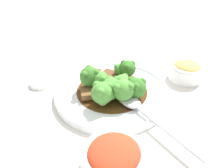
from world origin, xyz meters
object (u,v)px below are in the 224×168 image
beef_strip_3 (110,75)px  beef_strip_1 (92,93)px  broccoli_floret_8 (120,69)px  broccoli_floret_3 (111,88)px  side_bowl_kimchi (114,159)px  main_plate (112,92)px  beef_strip_2 (98,77)px  broccoli_floret_6 (90,76)px  beef_strip_0 (115,84)px  side_bowl_appetizer (186,70)px  sauce_dish (41,82)px  broccoli_floret_4 (102,92)px  broccoli_floret_1 (128,68)px  broccoli_floret_7 (136,87)px  broccoli_floret_0 (123,90)px  broccoli_floret_5 (122,83)px  serving_spoon (137,107)px  beef_strip_4 (127,86)px  broccoli_floret_2 (101,80)px

beef_strip_3 → beef_strip_1: bearing=144.0°
broccoli_floret_8 → broccoli_floret_3: bearing=156.2°
side_bowl_kimchi → main_plate: bearing=-9.2°
main_plate → beef_strip_3: bearing=-5.2°
beef_strip_2 → broccoli_floret_6: size_ratio=1.03×
beef_strip_0 → side_bowl_appetizer: size_ratio=0.69×
beef_strip_2 → broccoli_floret_8: broccoli_floret_8 is taller
beef_strip_0 → beef_strip_2: beef_strip_2 is taller
beef_strip_2 → beef_strip_3: beef_strip_2 is taller
beef_strip_3 → sauce_dish: size_ratio=0.96×
broccoli_floret_4 → beef_strip_1: bearing=28.3°
beef_strip_1 → main_plate: bearing=-71.7°
main_plate → sauce_dish: bearing=66.1°
broccoli_floret_1 → broccoli_floret_7: bearing=-179.3°
beef_strip_1 → broccoli_floret_4: (-0.04, -0.02, 0.02)m
beef_strip_3 → broccoli_floret_3: (-0.10, 0.01, 0.03)m
beef_strip_2 → side_bowl_appetizer: side_bowl_appetizer is taller
broccoli_floret_8 → side_bowl_kimchi: 0.27m
beef_strip_3 → side_bowl_appetizer: bearing=-95.3°
beef_strip_3 → beef_strip_0: bearing=-173.6°
beef_strip_2 → broccoli_floret_0: broccoli_floret_0 is taller
broccoli_floret_5 → serving_spoon: (-0.06, -0.02, -0.02)m
beef_strip_1 → sauce_dish: bearing=53.5°
broccoli_floret_1 → broccoli_floret_5: bearing=156.0°
broccoli_floret_7 → serving_spoon: 0.05m
beef_strip_3 → side_bowl_kimchi: (-0.28, 0.04, 0.01)m
side_bowl_appetizer → beef_strip_3: bearing=84.7°
broccoli_floret_1 → serving_spoon: broccoli_floret_1 is taller
serving_spoon → side_bowl_kimchi: size_ratio=1.95×
beef_strip_4 → broccoli_floret_1: 0.05m
broccoli_floret_3 → side_bowl_appetizer: size_ratio=0.58×
broccoli_floret_2 → broccoli_floret_7: size_ratio=1.02×
broccoli_floret_8 → broccoli_floret_5: bearing=171.5°
side_bowl_appetizer → broccoli_floret_2: bearing=100.6°
broccoli_floret_0 → broccoli_floret_7: 0.04m
broccoli_floret_8 → beef_strip_2: bearing=92.4°
broccoli_floret_4 → broccoli_floret_2: bearing=-3.7°
broccoli_floret_2 → broccoli_floret_4: bearing=176.3°
main_plate → broccoli_floret_5: 0.05m
broccoli_floret_8 → side_bowl_kimchi: side_bowl_kimchi is taller
beef_strip_2 → broccoli_floret_3: 0.09m
side_bowl_appetizer → broccoli_floret_0: bearing=115.0°
broccoli_floret_5 → broccoli_floret_8: (0.08, -0.01, -0.01)m
main_plate → broccoli_floret_5: (-0.02, -0.02, 0.04)m
main_plate → side_bowl_appetizer: size_ratio=3.14×
beef_strip_1 → side_bowl_kimchi: (-0.20, -0.02, 0.00)m
beef_strip_1 → beef_strip_4: 0.09m
broccoli_floret_3 → serving_spoon: (-0.05, -0.05, -0.02)m
broccoli_floret_8 → side_bowl_kimchi: bearing=166.1°
beef_strip_4 → broccoli_floret_6: 0.10m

